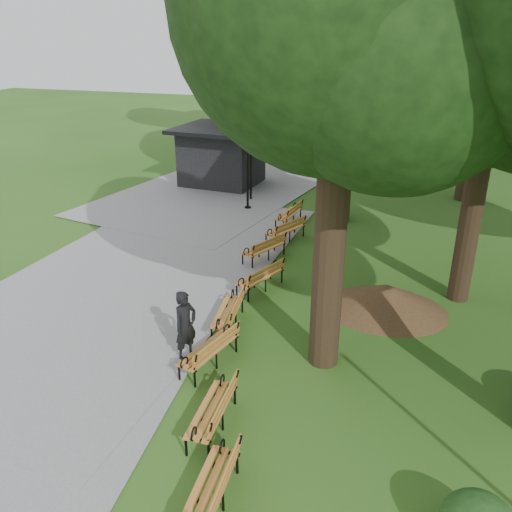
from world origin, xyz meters
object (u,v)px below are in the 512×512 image
(bench_4, at_px, (260,277))
(dirt_mound, at_px, (385,297))
(bench_5, at_px, (264,248))
(kiosk, at_px, (222,156))
(bench_6, at_px, (285,230))
(bench_0, at_px, (210,488))
(lawn_tree_0, at_px, (344,4))
(bench_2, at_px, (209,350))
(lamp_post, at_px, (247,159))
(bench_3, at_px, (228,312))
(bench_1, at_px, (212,410))
(person, at_px, (186,326))
(bench_7, at_px, (289,214))
(lawn_tree_1, at_px, (502,35))

(bench_4, bearing_deg, dirt_mound, 109.42)
(bench_5, bearing_deg, kiosk, -126.13)
(kiosk, distance_m, bench_6, 8.47)
(dirt_mound, bearing_deg, bench_0, -104.76)
(bench_0, height_order, lawn_tree_0, lawn_tree_0)
(bench_0, height_order, bench_2, same)
(lamp_post, bearing_deg, bench_3, -73.89)
(bench_1, height_order, lawn_tree_0, lawn_tree_0)
(person, xyz_separation_m, bench_1, (1.52, -2.09, -0.44))
(bench_6, bearing_deg, person, 23.29)
(bench_1, height_order, bench_3, same)
(lawn_tree_0, bearing_deg, bench_7, 110.01)
(bench_4, bearing_deg, bench_0, 32.71)
(bench_2, height_order, bench_3, same)
(kiosk, bearing_deg, bench_1, -65.02)
(bench_7, bearing_deg, bench_4, 13.13)
(bench_2, height_order, bench_7, same)
(person, xyz_separation_m, lawn_tree_1, (6.24, 5.29, 6.28))
(person, distance_m, bench_2, 0.79)
(bench_1, bearing_deg, bench_4, -174.33)
(kiosk, height_order, lawn_tree_1, lawn_tree_1)
(bench_1, relative_size, bench_2, 1.00)
(lamp_post, height_order, bench_4, lamp_post)
(dirt_mound, xyz_separation_m, bench_2, (-3.64, -4.05, 0.04))
(bench_2, bearing_deg, lamp_post, -151.82)
(dirt_mound, xyz_separation_m, lawn_tree_1, (1.97, 1.39, 6.77))
(lamp_post, bearing_deg, person, -78.11)
(bench_2, distance_m, bench_6, 8.29)
(lamp_post, distance_m, lawn_tree_0, 12.99)
(dirt_mound, xyz_separation_m, lawn_tree_0, (-1.14, -3.01, 7.31))
(bench_4, bearing_deg, bench_6, -154.54)
(kiosk, relative_size, lamp_post, 1.50)
(bench_3, xyz_separation_m, bench_6, (-0.21, 6.48, 0.00))
(dirt_mound, height_order, bench_5, bench_5)
(bench_4, height_order, bench_5, same)
(person, bearing_deg, lamp_post, 32.99)
(lamp_post, xyz_separation_m, lawn_tree_1, (8.62, -6.01, 4.93))
(lamp_post, height_order, bench_7, lamp_post)
(bench_2, distance_m, bench_4, 4.13)
(bench_7, distance_m, lawn_tree_0, 12.06)
(dirt_mound, height_order, bench_1, bench_1)
(bench_6, height_order, bench_7, same)
(bench_0, height_order, bench_4, same)
(kiosk, bearing_deg, dirt_mound, -45.71)
(person, relative_size, bench_2, 0.93)
(bench_7, height_order, lawn_tree_1, lawn_tree_1)
(lamp_post, bearing_deg, lawn_tree_1, -34.87)
(bench_5, distance_m, bench_6, 1.97)
(kiosk, height_order, dirt_mound, kiosk)
(person, distance_m, bench_1, 2.62)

